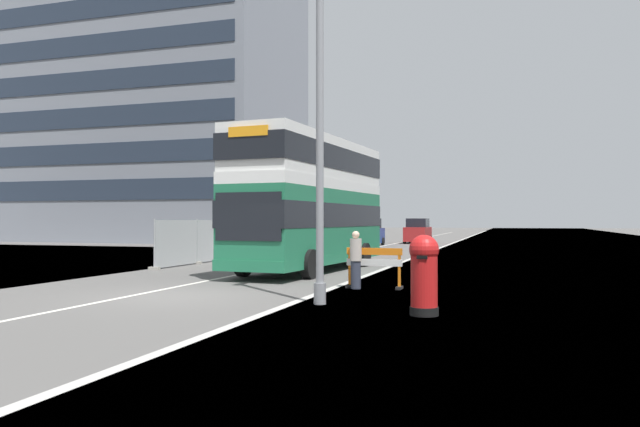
{
  "coord_description": "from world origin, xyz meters",
  "views": [
    {
      "loc": [
        8.53,
        -14.06,
        1.99
      ],
      "look_at": [
        2.2,
        5.73,
        2.2
      ],
      "focal_mm": 34.35,
      "sensor_mm": 36.0,
      "label": 1
    }
  ],
  "objects": [
    {
      "name": "double_decker_bus",
      "position": [
        0.93,
        8.58,
        2.72
      ],
      "size": [
        3.33,
        10.52,
        5.12
      ],
      "color": "#1E6B47",
      "rests_on": "ground"
    },
    {
      "name": "red_pillar_postbox",
      "position": [
        6.72,
        -1.28,
        0.92
      ],
      "size": [
        0.62,
        0.62,
        1.68
      ],
      "color": "black",
      "rests_on": "ground"
    },
    {
      "name": "ground",
      "position": [
        0.66,
        0.08,
        -0.05
      ],
      "size": [
        140.0,
        280.0,
        0.1
      ],
      "color": "#565451"
    },
    {
      "name": "bare_tree_far_verge_near",
      "position": [
        -11.7,
        30.61,
        2.66
      ],
      "size": [
        2.79,
        2.9,
        5.68
      ],
      "color": "#4C3D2D",
      "rests_on": "ground"
    },
    {
      "name": "car_receding_far",
      "position": [
        0.67,
        37.7,
        0.98
      ],
      "size": [
        2.0,
        4.25,
        2.1
      ],
      "color": "maroon",
      "rests_on": "ground"
    },
    {
      "name": "lamppost_foreground",
      "position": [
        4.14,
        -0.35,
        4.42
      ],
      "size": [
        0.29,
        0.7,
        9.32
      ],
      "color": "gray",
      "rests_on": "ground"
    },
    {
      "name": "pedestrian_at_kerb",
      "position": [
        4.14,
        3.03,
        0.83
      ],
      "size": [
        0.34,
        0.34,
        1.66
      ],
      "color": "#2D3342",
      "rests_on": "ground"
    },
    {
      "name": "backdrop_office_block",
      "position": [
        -24.75,
        37.6,
        12.5
      ],
      "size": [
        25.95,
        15.76,
        24.98
      ],
      "color": "gray",
      "rests_on": "ground"
    },
    {
      "name": "car_receding_mid",
      "position": [
        -2.26,
        31.5,
        0.98
      ],
      "size": [
        2.05,
        4.53,
        2.09
      ],
      "color": "navy",
      "rests_on": "ground"
    },
    {
      "name": "car_oncoming_near",
      "position": [
        -2.47,
        24.05,
        0.97
      ],
      "size": [
        2.0,
        4.51,
        2.06
      ],
      "color": "gray",
      "rests_on": "ground"
    },
    {
      "name": "roadworks_barrier",
      "position": [
        4.63,
        3.3,
        0.74
      ],
      "size": [
        1.64,
        0.49,
        1.17
      ],
      "color": "orange",
      "rests_on": "ground"
    },
    {
      "name": "construction_site_fence",
      "position": [
        -5.1,
        18.9,
        0.97
      ],
      "size": [
        0.44,
        24.0,
        2.02
      ],
      "color": "#A8AAAD",
      "rests_on": "ground"
    }
  ]
}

